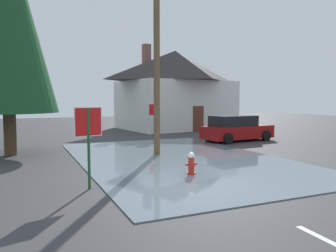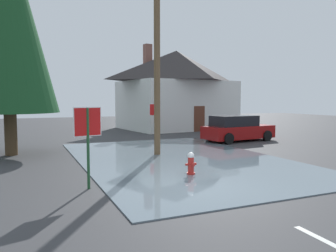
% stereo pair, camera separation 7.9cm
% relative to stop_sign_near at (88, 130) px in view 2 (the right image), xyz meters
% --- Properties ---
extents(ground_plane, '(80.00, 80.00, 0.10)m').
position_rel_stop_sign_near_xyz_m(ground_plane, '(2.73, -0.94, -1.71)').
color(ground_plane, '#38383A').
extents(flood_puddle, '(8.10, 12.81, 0.03)m').
position_rel_stop_sign_near_xyz_m(flood_puddle, '(4.37, 3.32, -1.64)').
color(flood_puddle, slate).
rests_on(flood_puddle, ground).
extents(lane_stop_bar, '(4.31, 0.36, 0.01)m').
position_rel_stop_sign_near_xyz_m(lane_stop_bar, '(2.70, -2.88, -1.66)').
color(lane_stop_bar, silver).
rests_on(lane_stop_bar, ground).
extents(stop_sign_near, '(0.80, 0.22, 2.31)m').
position_rel_stop_sign_near_xyz_m(stop_sign_near, '(0.00, 0.00, 0.00)').
color(stop_sign_near, '#1E4C28').
rests_on(stop_sign_near, ground).
extents(fire_hydrant, '(0.39, 0.33, 0.77)m').
position_rel_stop_sign_near_xyz_m(fire_hydrant, '(3.44, 0.36, -1.28)').
color(fire_hydrant, '#AD231E').
rests_on(fire_hydrant, ground).
extents(utility_pole, '(1.60, 0.28, 9.73)m').
position_rel_stop_sign_near_xyz_m(utility_pole, '(3.90, 4.56, 3.39)').
color(utility_pole, brown).
rests_on(utility_pole, ground).
extents(stop_sign_far, '(0.72, 0.08, 2.25)m').
position_rel_stop_sign_near_xyz_m(stop_sign_far, '(5.85, 9.85, -0.06)').
color(stop_sign_far, '#1E4C28').
rests_on(stop_sign_far, ground).
extents(house, '(10.20, 8.39, 7.23)m').
position_rel_stop_sign_near_xyz_m(house, '(10.60, 16.95, 1.82)').
color(house, silver).
rests_on(house, ground).
extents(parked_car, '(4.59, 2.37, 1.55)m').
position_rel_stop_sign_near_xyz_m(parked_car, '(10.23, 7.38, -0.92)').
color(parked_car, maroon).
rests_on(parked_car, ground).
extents(pine_tree_tall_left, '(4.29, 4.29, 10.73)m').
position_rel_stop_sign_near_xyz_m(pine_tree_tall_left, '(-2.19, 7.19, 4.65)').
color(pine_tree_tall_left, '#4C3823').
rests_on(pine_tree_tall_left, ground).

